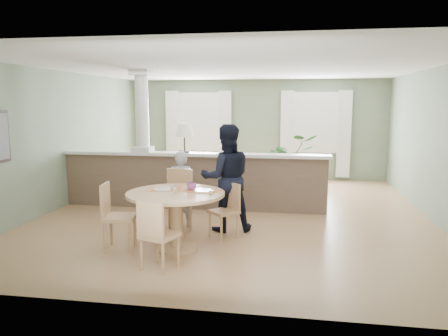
% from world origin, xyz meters
% --- Properties ---
extents(ground, '(8.00, 8.00, 0.00)m').
position_xyz_m(ground, '(0.00, 0.00, 0.00)').
color(ground, tan).
rests_on(ground, ground).
extents(room_shell, '(7.02, 8.02, 2.71)m').
position_xyz_m(room_shell, '(-0.03, 0.63, 1.81)').
color(room_shell, gray).
rests_on(room_shell, ground).
extents(pony_wall, '(5.32, 0.38, 2.70)m').
position_xyz_m(pony_wall, '(-0.99, 0.20, 0.71)').
color(pony_wall, brown).
rests_on(pony_wall, ground).
extents(sofa, '(2.86, 1.30, 0.81)m').
position_xyz_m(sofa, '(-0.16, 1.98, 0.41)').
color(sofa, olive).
rests_on(sofa, ground).
extents(houseplant, '(1.60, 1.54, 1.36)m').
position_xyz_m(houseplant, '(0.94, 2.19, 0.68)').
color(houseplant, '#2C5C25').
rests_on(houseplant, ground).
extents(dining_table, '(1.38, 1.38, 0.94)m').
position_xyz_m(dining_table, '(-0.55, -2.24, 0.66)').
color(dining_table, tan).
rests_on(dining_table, ground).
extents(chair_far_boy, '(0.51, 0.51, 1.02)m').
position_xyz_m(chair_far_boy, '(-0.77, -1.40, 0.56)').
color(chair_far_boy, tan).
rests_on(chair_far_boy, ground).
extents(chair_far_man, '(0.54, 0.54, 0.84)m').
position_xyz_m(chair_far_man, '(0.07, -1.53, 0.46)').
color(chair_far_man, tan).
rests_on(chair_far_man, ground).
extents(chair_near, '(0.51, 0.51, 0.89)m').
position_xyz_m(chair_near, '(-0.58, -3.05, 0.49)').
color(chair_near, tan).
rests_on(chair_near, ground).
extents(chair_side, '(0.50, 0.50, 0.95)m').
position_xyz_m(chair_side, '(-1.42, -2.36, 0.52)').
color(chair_side, tan).
rests_on(chair_side, ground).
extents(child_person, '(0.52, 0.40, 1.29)m').
position_xyz_m(child_person, '(-0.79, -1.09, 0.64)').
color(child_person, '#9C9CA1').
rests_on(child_person, ground).
extents(man_person, '(1.00, 0.88, 1.74)m').
position_xyz_m(man_person, '(-0.00, -1.18, 0.87)').
color(man_person, black).
rests_on(man_person, ground).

